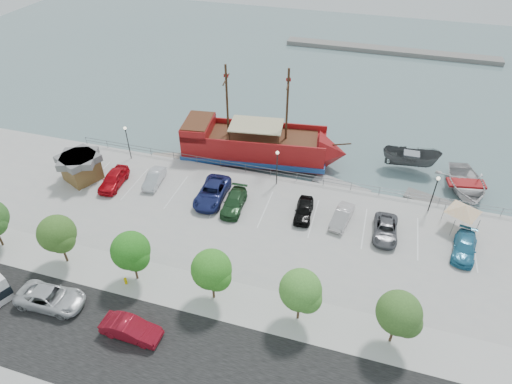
# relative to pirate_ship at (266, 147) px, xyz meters

# --- Properties ---
(ground) EXTENTS (160.00, 160.00, 0.00)m
(ground) POSITION_rel_pirate_ship_xyz_m (2.67, -11.94, -2.10)
(ground) COLOR slate
(street) EXTENTS (100.00, 8.00, 0.04)m
(street) POSITION_rel_pirate_ship_xyz_m (2.67, -27.94, -1.09)
(street) COLOR black
(street) RESTS_ON land_slab
(sidewalk) EXTENTS (100.00, 4.00, 0.05)m
(sidewalk) POSITION_rel_pirate_ship_xyz_m (2.67, -21.94, -1.08)
(sidewalk) COLOR #B4B4B3
(sidewalk) RESTS_ON land_slab
(seawall_railing) EXTENTS (50.00, 0.06, 1.00)m
(seawall_railing) POSITION_rel_pirate_ship_xyz_m (2.67, -4.14, -0.57)
(seawall_railing) COLOR slate
(seawall_railing) RESTS_ON land_slab
(far_shore) EXTENTS (40.00, 3.00, 0.80)m
(far_shore) POSITION_rel_pirate_ship_xyz_m (12.67, 43.06, -1.70)
(far_shore) COLOR slate
(far_shore) RESTS_ON ground
(pirate_ship) EXTENTS (20.11, 7.86, 12.53)m
(pirate_ship) POSITION_rel_pirate_ship_xyz_m (0.00, 0.00, 0.00)
(pirate_ship) COLOR maroon
(pirate_ship) RESTS_ON ground
(patrol_boat) EXTENTS (6.65, 2.67, 2.55)m
(patrol_boat) POSITION_rel_pirate_ship_xyz_m (16.75, 3.32, -0.83)
(patrol_boat) COLOR #47484A
(patrol_boat) RESTS_ON ground
(speedboat) EXTENTS (6.73, 8.50, 1.59)m
(speedboat) POSITION_rel_pirate_ship_xyz_m (22.79, 0.59, -1.31)
(speedboat) COLOR silver
(speedboat) RESTS_ON ground
(dock_west) EXTENTS (7.83, 4.27, 0.43)m
(dock_west) POSITION_rel_pirate_ship_xyz_m (-10.02, -2.74, -1.88)
(dock_west) COLOR gray
(dock_west) RESTS_ON ground
(dock_mid) EXTENTS (6.71, 3.53, 0.37)m
(dock_mid) POSITION_rel_pirate_ship_xyz_m (9.56, -2.74, -1.91)
(dock_mid) COLOR #979694
(dock_mid) RESTS_ON ground
(dock_east) EXTENTS (6.88, 3.68, 0.38)m
(dock_east) POSITION_rel_pirate_ship_xyz_m (19.74, -2.74, -1.91)
(dock_east) COLOR slate
(dock_east) RESTS_ON ground
(shed) EXTENTS (4.88, 4.88, 3.04)m
(shed) POSITION_rel_pirate_ship_xyz_m (-18.32, -10.66, 0.52)
(shed) COLOR brown
(shed) RESTS_ON land_slab
(canopy_tent) EXTENTS (4.70, 4.70, 3.14)m
(canopy_tent) POSITION_rel_pirate_ship_xyz_m (21.36, -7.16, 1.63)
(canopy_tent) COLOR slate
(canopy_tent) RESTS_ON land_slab
(street_van) EXTENTS (5.65, 2.82, 1.54)m
(street_van) POSITION_rel_pirate_ship_xyz_m (-10.55, -26.28, -0.33)
(street_van) COLOR silver
(street_van) RESTS_ON street
(street_sedan) EXTENTS (4.67, 1.70, 1.53)m
(street_sedan) POSITION_rel_pirate_ship_xyz_m (-2.96, -26.99, -0.33)
(street_sedan) COLOR maroon
(street_sedan) RESTS_ON street
(fire_hydrant) EXTENTS (0.25, 0.25, 0.73)m
(fire_hydrant) POSITION_rel_pirate_ship_xyz_m (-5.95, -22.74, -0.70)
(fire_hydrant) COLOR #CEB200
(fire_hydrant) RESTS_ON sidewalk
(lamp_post_left) EXTENTS (0.36, 0.36, 4.28)m
(lamp_post_left) POSITION_rel_pirate_ship_xyz_m (-15.33, -5.44, 1.84)
(lamp_post_left) COLOR black
(lamp_post_left) RESTS_ON land_slab
(lamp_post_mid) EXTENTS (0.36, 0.36, 4.28)m
(lamp_post_mid) POSITION_rel_pirate_ship_xyz_m (2.67, -5.44, 1.84)
(lamp_post_mid) COLOR black
(lamp_post_mid) RESTS_ON land_slab
(lamp_post_right) EXTENTS (0.36, 0.36, 4.28)m
(lamp_post_right) POSITION_rel_pirate_ship_xyz_m (18.67, -5.44, 1.84)
(lamp_post_right) COLOR black
(lamp_post_right) RESTS_ON land_slab
(tree_b) EXTENTS (3.30, 3.20, 5.00)m
(tree_b) POSITION_rel_pirate_ship_xyz_m (-12.19, -22.01, 2.20)
(tree_b) COLOR #473321
(tree_b) RESTS_ON sidewalk
(tree_c) EXTENTS (3.30, 3.20, 5.00)m
(tree_c) POSITION_rel_pirate_ship_xyz_m (-5.19, -22.01, 2.20)
(tree_c) COLOR #473321
(tree_c) RESTS_ON sidewalk
(tree_d) EXTENTS (3.30, 3.20, 5.00)m
(tree_d) POSITION_rel_pirate_ship_xyz_m (1.81, -22.01, 2.20)
(tree_d) COLOR #473321
(tree_d) RESTS_ON sidewalk
(tree_e) EXTENTS (3.30, 3.20, 5.00)m
(tree_e) POSITION_rel_pirate_ship_xyz_m (8.81, -22.01, 2.20)
(tree_e) COLOR #473321
(tree_e) RESTS_ON sidewalk
(tree_f) EXTENTS (3.30, 3.20, 5.00)m
(tree_f) POSITION_rel_pirate_ship_xyz_m (15.81, -22.01, 2.20)
(tree_f) COLOR #473321
(tree_f) RESTS_ON sidewalk
(parked_car_a) EXTENTS (2.34, 4.94, 1.63)m
(parked_car_a) POSITION_rel_pirate_ship_xyz_m (-14.34, -10.72, -0.28)
(parked_car_a) COLOR #B90A14
(parked_car_a) RESTS_ON land_slab
(parked_car_b) EXTENTS (1.84, 4.21, 1.34)m
(parked_car_b) POSITION_rel_pirate_ship_xyz_m (-10.26, -9.17, -0.43)
(parked_car_b) COLOR silver
(parked_car_b) RESTS_ON land_slab
(parked_car_c) EXTENTS (2.97, 6.04, 1.65)m
(parked_car_c) POSITION_rel_pirate_ship_xyz_m (-3.16, -9.87, -0.27)
(parked_car_c) COLOR navy
(parked_car_c) RESTS_ON land_slab
(parked_car_d) EXTENTS (2.25, 4.95, 1.41)m
(parked_car_d) POSITION_rel_pirate_ship_xyz_m (-0.47, -10.63, -0.40)
(parked_car_d) COLOR #1F4523
(parked_car_d) RESTS_ON land_slab
(parked_car_e) EXTENTS (1.93, 4.28, 1.43)m
(parked_car_e) POSITION_rel_pirate_ship_xyz_m (6.61, -9.79, -0.39)
(parked_car_e) COLOR black
(parked_car_e) RESTS_ON land_slab
(parked_car_f) EXTENTS (2.18, 4.38, 1.38)m
(parked_car_f) POSITION_rel_pirate_ship_xyz_m (10.39, -9.65, -0.41)
(parked_car_f) COLOR beige
(parked_car_f) RESTS_ON land_slab
(parked_car_g) EXTENTS (2.29, 4.80, 1.32)m
(parked_car_g) POSITION_rel_pirate_ship_xyz_m (14.60, -10.35, -0.44)
(parked_car_g) COLOR #57575D
(parked_car_g) RESTS_ON land_slab
(parked_car_h) EXTENTS (2.66, 4.95, 1.36)m
(parked_car_h) POSITION_rel_pirate_ship_xyz_m (21.58, -10.73, -0.42)
(parked_car_h) COLOR teal
(parked_car_h) RESTS_ON land_slab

